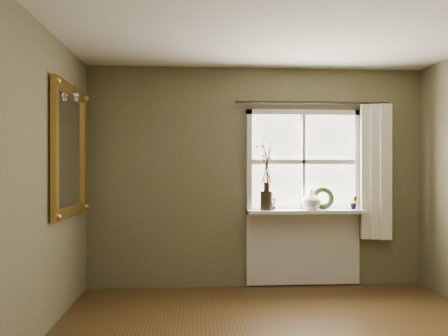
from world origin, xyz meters
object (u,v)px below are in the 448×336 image
cream_vase (311,200)px  dark_jug (267,200)px  gilt_mirror (70,150)px  wreath (323,201)px

cream_vase → dark_jug: bearing=180.0°
dark_jug → cream_vase: cream_vase is taller
dark_jug → gilt_mirror: size_ratio=0.17×
dark_jug → wreath: (0.68, 0.04, -0.01)m
cream_vase → gilt_mirror: gilt_mirror is taller
dark_jug → gilt_mirror: bearing=-162.9°
cream_vase → wreath: bearing=15.0°
cream_vase → gilt_mirror: bearing=-166.2°
cream_vase → wreath: (0.15, 0.04, -0.02)m
dark_jug → gilt_mirror: 2.22m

